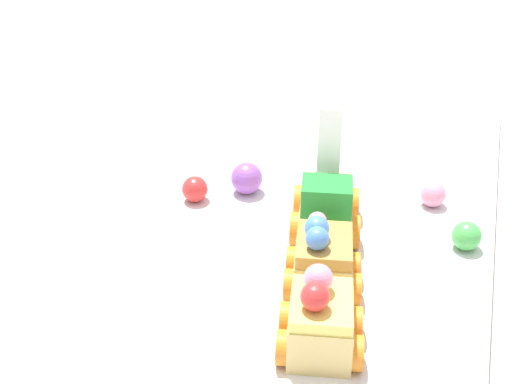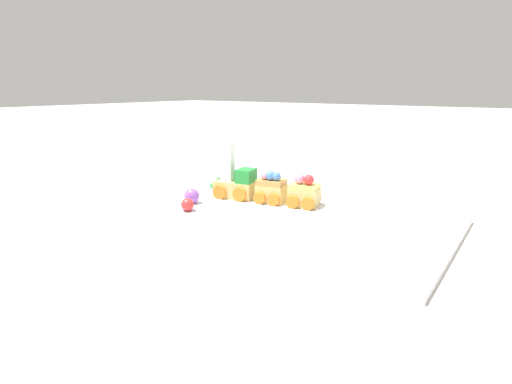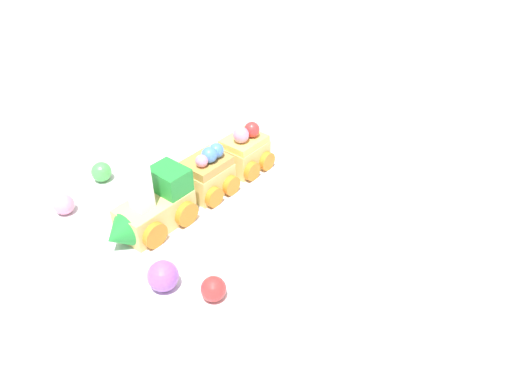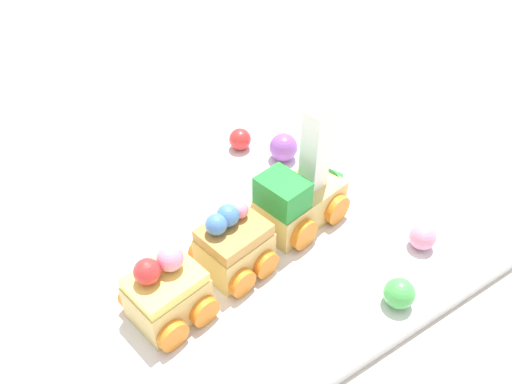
# 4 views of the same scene
# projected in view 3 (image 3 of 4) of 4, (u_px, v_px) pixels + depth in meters

# --- Properties ---
(ground_plane) EXTENTS (10.00, 10.00, 0.00)m
(ground_plane) POSITION_uv_depth(u_px,v_px,m) (219.00, 223.00, 0.60)
(ground_plane) COLOR beige
(display_board) EXTENTS (0.76, 0.36, 0.01)m
(display_board) POSITION_uv_depth(u_px,v_px,m) (219.00, 219.00, 0.60)
(display_board) COLOR white
(display_board) RESTS_ON ground_plane
(cake_train_locomotive) EXTENTS (0.12, 0.07, 0.12)m
(cake_train_locomotive) POSITION_uv_depth(u_px,v_px,m) (150.00, 207.00, 0.56)
(cake_train_locomotive) COLOR #E5C675
(cake_train_locomotive) RESTS_ON display_board
(cake_car_caramel) EXTENTS (0.07, 0.07, 0.07)m
(cake_car_caramel) POSITION_uv_depth(u_px,v_px,m) (207.00, 175.00, 0.62)
(cake_car_caramel) COLOR #E5C675
(cake_car_caramel) RESTS_ON display_board
(cake_car_lemon) EXTENTS (0.07, 0.07, 0.07)m
(cake_car_lemon) POSITION_uv_depth(u_px,v_px,m) (245.00, 152.00, 0.66)
(cake_car_lemon) COLOR #E5C675
(cake_car_lemon) RESTS_ON display_board
(gumball_red) EXTENTS (0.03, 0.03, 0.03)m
(gumball_red) POSITION_uv_depth(u_px,v_px,m) (213.00, 289.00, 0.48)
(gumball_red) COLOR red
(gumball_red) RESTS_ON display_board
(gumball_green) EXTENTS (0.03, 0.03, 0.03)m
(gumball_green) POSITION_uv_depth(u_px,v_px,m) (101.00, 172.00, 0.65)
(gumball_green) COLOR #4CBC56
(gumball_green) RESTS_ON display_board
(gumball_purple) EXTENTS (0.03, 0.03, 0.03)m
(gumball_purple) POSITION_uv_depth(u_px,v_px,m) (163.00, 276.00, 0.49)
(gumball_purple) COLOR #9956C6
(gumball_purple) RESTS_ON display_board
(gumball_pink) EXTENTS (0.02, 0.02, 0.02)m
(gumball_pink) POSITION_uv_depth(u_px,v_px,m) (64.00, 204.00, 0.59)
(gumball_pink) COLOR pink
(gumball_pink) RESTS_ON display_board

